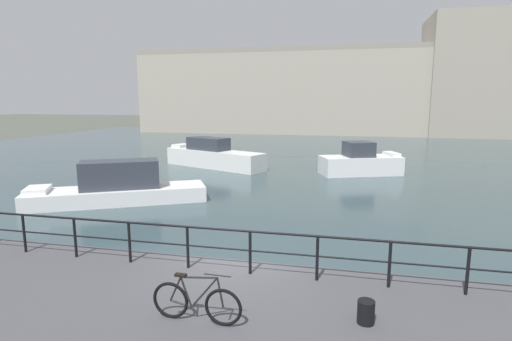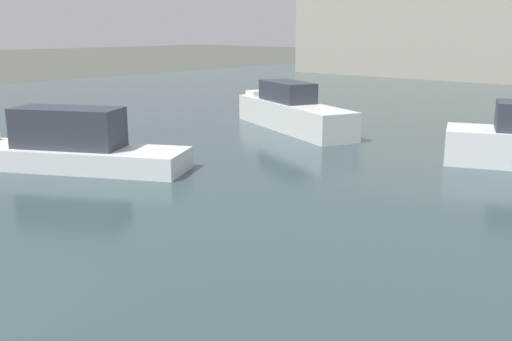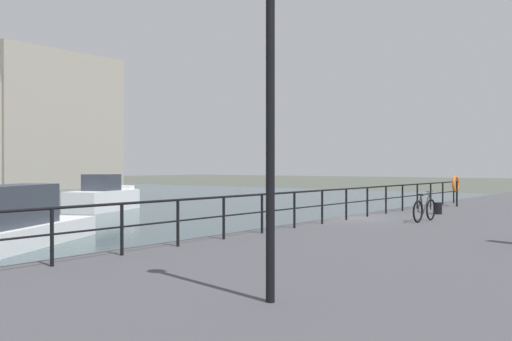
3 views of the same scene
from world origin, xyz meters
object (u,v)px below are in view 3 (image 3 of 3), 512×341
Objects in this scene: mooring_bollard at (438,208)px; parked_bicycle at (424,210)px; moored_harbor_tender at (7,226)px; life_ring_stand at (456,185)px; moored_cabin_cruiser at (103,197)px; quay_lamp_post at (270,79)px.

parked_bicycle is at bearing -167.98° from mooring_bollard.
life_ring_stand is (15.96, -9.44, 1.13)m from moored_harbor_tender.
moored_harbor_tender is 18.58m from life_ring_stand.
moored_harbor_tender is 19.25× the size of mooring_bollard.
life_ring_stand reaches higher than parked_bicycle.
parked_bicycle is at bearing -120.68° from moored_cabin_cruiser.
moored_cabin_cruiser is 13.11× the size of mooring_bollard.
mooring_bollard is at bearing 14.01° from parked_bicycle.
moored_harbor_tender is 13.73m from parked_bicycle.
life_ring_stand reaches higher than moored_harbor_tender.
moored_cabin_cruiser is 4.13× the size of life_ring_stand.
life_ring_stand is at bearing 121.11° from moored_harbor_tender.
quay_lamp_post reaches higher than moored_cabin_cruiser.
mooring_bollard is (-0.46, -20.98, 0.31)m from moored_cabin_cruiser.
moored_harbor_tender is at bearing 129.49° from parked_bicycle.
moored_cabin_cruiser is at bearing -166.13° from moored_harbor_tender.
life_ring_stand is at bearing -100.01° from moored_cabin_cruiser.
moored_cabin_cruiser is 1.24× the size of quay_lamp_post.
quay_lamp_post is at bearing -168.83° from life_ring_stand.
moored_cabin_cruiser is 28.71m from quay_lamp_post.
parked_bicycle is (8.35, -10.88, 0.55)m from moored_harbor_tender.
moored_harbor_tender is at bearing 149.38° from life_ring_stand.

